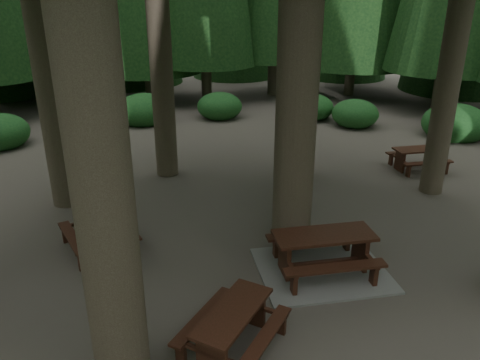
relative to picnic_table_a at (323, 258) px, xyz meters
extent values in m
plane|color=#4A433C|center=(-1.02, 1.08, -0.29)|extent=(80.00, 80.00, 0.00)
cube|color=gray|center=(0.00, 0.00, -0.27)|extent=(2.56, 2.15, 0.05)
cube|color=black|center=(0.00, 0.00, 0.51)|extent=(1.97, 0.84, 0.06)
cube|color=black|center=(0.03, 0.65, 0.19)|extent=(1.95, 0.35, 0.05)
cube|color=black|center=(-0.03, -0.65, 0.19)|extent=(1.95, 0.35, 0.05)
cube|color=black|center=(-0.78, 0.03, 0.09)|extent=(0.11, 0.60, 0.78)
cube|color=black|center=(-0.78, 0.03, 0.16)|extent=(0.15, 1.56, 0.06)
cube|color=black|center=(0.78, -0.03, 0.09)|extent=(0.11, 0.60, 0.78)
cube|color=black|center=(0.78, -0.03, 0.16)|extent=(0.15, 1.56, 0.06)
cube|color=black|center=(0.00, 0.00, -0.10)|extent=(1.62, 0.16, 0.09)
cube|color=black|center=(-4.32, 1.92, 0.39)|extent=(1.14, 1.76, 0.05)
cube|color=black|center=(-4.83, 1.74, 0.12)|extent=(0.76, 1.62, 0.05)
cube|color=black|center=(-3.80, 2.10, 0.12)|extent=(0.76, 1.62, 0.05)
cube|color=black|center=(-4.10, 1.30, 0.03)|extent=(0.50, 0.23, 0.66)
cube|color=black|center=(-4.10, 1.30, 0.09)|extent=(1.27, 0.51, 0.05)
cube|color=black|center=(-4.53, 2.54, 0.03)|extent=(0.50, 0.23, 0.66)
cube|color=black|center=(-4.53, 2.54, 0.09)|extent=(1.27, 0.51, 0.05)
cube|color=black|center=(-4.32, 1.92, -0.13)|extent=(0.52, 1.31, 0.07)
cube|color=black|center=(5.09, 4.68, 0.36)|extent=(1.58, 0.64, 0.05)
cube|color=black|center=(5.10, 5.20, 0.10)|extent=(1.57, 0.25, 0.04)
cube|color=black|center=(5.08, 4.16, 0.10)|extent=(1.57, 0.25, 0.04)
cube|color=black|center=(4.46, 4.69, 0.02)|extent=(0.08, 0.48, 0.63)
cube|color=black|center=(4.46, 4.69, 0.07)|extent=(0.10, 1.26, 0.05)
cube|color=black|center=(5.71, 4.67, 0.02)|extent=(0.08, 0.48, 0.63)
cube|color=black|center=(5.71, 4.67, 0.07)|extent=(0.10, 1.26, 0.05)
cube|color=black|center=(5.09, 4.68, -0.14)|extent=(1.31, 0.10, 0.07)
cube|color=black|center=(-2.17, -1.69, 0.37)|extent=(1.51, 1.62, 0.05)
cube|color=black|center=(-2.57, -1.34, 0.11)|extent=(1.21, 1.36, 0.04)
cube|color=black|center=(-1.76, -2.03, 0.11)|extent=(1.21, 1.36, 0.04)
cube|color=black|center=(-2.58, -2.18, 0.03)|extent=(0.42, 0.37, 0.64)
cube|color=black|center=(-2.58, -2.18, 0.08)|extent=(1.03, 0.89, 0.05)
cube|color=black|center=(-1.75, -1.20, 0.03)|extent=(0.42, 0.37, 0.64)
cube|color=black|center=(-1.75, -1.20, 0.08)|extent=(1.03, 0.89, 0.05)
cube|color=black|center=(-2.17, -1.69, -0.13)|extent=(0.92, 1.06, 0.07)
ellipsoid|color=#1B5120|center=(8.42, 7.53, 0.11)|extent=(2.42, 2.42, 1.49)
ellipsoid|color=#1B5120|center=(5.42, 9.77, 0.11)|extent=(1.90, 1.90, 1.17)
ellipsoid|color=#1B5120|center=(4.12, 11.24, 0.11)|extent=(1.84, 1.84, 1.13)
ellipsoid|color=#1B5120|center=(0.28, 12.33, 0.11)|extent=(1.95, 1.95, 1.20)
ellipsoid|color=#1B5120|center=(-2.95, 12.28, 0.11)|extent=(2.31, 2.31, 1.42)
ellipsoid|color=#1B5120|center=(-5.11, 11.64, 0.11)|extent=(1.93, 1.93, 1.19)
camera|label=1|loc=(-3.37, -7.35, 4.88)|focal=35.00mm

